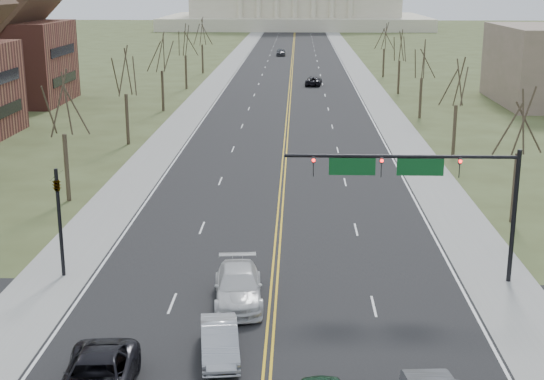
# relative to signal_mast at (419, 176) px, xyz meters

# --- Properties ---
(road) EXTENTS (20.00, 380.00, 0.01)m
(road) POSITION_rel_signal_mast_xyz_m (-7.45, 96.50, -5.76)
(road) COLOR black
(road) RESTS_ON ground
(cross_road) EXTENTS (120.00, 14.00, 0.01)m
(cross_road) POSITION_rel_signal_mast_xyz_m (-7.45, -7.50, -5.76)
(cross_road) COLOR black
(cross_road) RESTS_ON ground
(sidewalk_left) EXTENTS (4.00, 380.00, 0.03)m
(sidewalk_left) POSITION_rel_signal_mast_xyz_m (-19.45, 96.50, -5.75)
(sidewalk_left) COLOR gray
(sidewalk_left) RESTS_ON ground
(sidewalk_right) EXTENTS (4.00, 380.00, 0.03)m
(sidewalk_right) POSITION_rel_signal_mast_xyz_m (4.55, 96.50, -5.75)
(sidewalk_right) COLOR gray
(sidewalk_right) RESTS_ON ground
(center_line) EXTENTS (0.42, 380.00, 0.01)m
(center_line) POSITION_rel_signal_mast_xyz_m (-7.45, 96.50, -5.75)
(center_line) COLOR gold
(center_line) RESTS_ON road
(edge_line_left) EXTENTS (0.15, 380.00, 0.01)m
(edge_line_left) POSITION_rel_signal_mast_xyz_m (-17.25, 96.50, -5.75)
(edge_line_left) COLOR silver
(edge_line_left) RESTS_ON road
(edge_line_right) EXTENTS (0.15, 380.00, 0.01)m
(edge_line_right) POSITION_rel_signal_mast_xyz_m (2.35, 96.50, -5.75)
(edge_line_right) COLOR silver
(edge_line_right) RESTS_ON road
(signal_mast) EXTENTS (12.12, 0.44, 7.20)m
(signal_mast) POSITION_rel_signal_mast_xyz_m (0.00, 0.00, 0.00)
(signal_mast) COLOR black
(signal_mast) RESTS_ON ground
(signal_left) EXTENTS (0.32, 0.36, 6.00)m
(signal_left) POSITION_rel_signal_mast_xyz_m (-18.95, 0.00, -2.05)
(signal_left) COLOR black
(signal_left) RESTS_ON ground
(tree_r_0) EXTENTS (3.74, 3.74, 8.50)m
(tree_r_0) POSITION_rel_signal_mast_xyz_m (8.05, 10.50, 0.79)
(tree_r_0) COLOR #372E20
(tree_r_0) RESTS_ON ground
(tree_l_0) EXTENTS (3.96, 3.96, 9.00)m
(tree_l_0) POSITION_rel_signal_mast_xyz_m (-22.95, 14.50, 1.18)
(tree_l_0) COLOR #372E20
(tree_l_0) RESTS_ON ground
(tree_r_1) EXTENTS (3.74, 3.74, 8.50)m
(tree_r_1) POSITION_rel_signal_mast_xyz_m (8.05, 30.50, 0.79)
(tree_r_1) COLOR #372E20
(tree_r_1) RESTS_ON ground
(tree_l_1) EXTENTS (3.96, 3.96, 9.00)m
(tree_l_1) POSITION_rel_signal_mast_xyz_m (-22.95, 34.50, 1.18)
(tree_l_1) COLOR #372E20
(tree_l_1) RESTS_ON ground
(tree_r_2) EXTENTS (3.74, 3.74, 8.50)m
(tree_r_2) POSITION_rel_signal_mast_xyz_m (8.05, 50.50, 0.79)
(tree_r_2) COLOR #372E20
(tree_r_2) RESTS_ON ground
(tree_l_2) EXTENTS (3.96, 3.96, 9.00)m
(tree_l_2) POSITION_rel_signal_mast_xyz_m (-22.95, 54.50, 1.18)
(tree_l_2) COLOR #372E20
(tree_l_2) RESTS_ON ground
(tree_r_3) EXTENTS (3.74, 3.74, 8.50)m
(tree_r_3) POSITION_rel_signal_mast_xyz_m (8.05, 70.50, 0.79)
(tree_r_3) COLOR #372E20
(tree_r_3) RESTS_ON ground
(tree_l_3) EXTENTS (3.96, 3.96, 9.00)m
(tree_l_3) POSITION_rel_signal_mast_xyz_m (-22.95, 74.50, 1.18)
(tree_l_3) COLOR #372E20
(tree_l_3) RESTS_ON ground
(tree_r_4) EXTENTS (3.74, 3.74, 8.50)m
(tree_r_4) POSITION_rel_signal_mast_xyz_m (8.05, 90.50, 0.79)
(tree_r_4) COLOR #372E20
(tree_r_4) RESTS_ON ground
(tree_l_4) EXTENTS (3.96, 3.96, 9.00)m
(tree_l_4) POSITION_rel_signal_mast_xyz_m (-22.95, 94.50, 1.18)
(tree_l_4) COLOR #372E20
(tree_l_4) RESTS_ON ground
(car_sb_inner_lead) EXTENTS (2.15, 4.62, 1.47)m
(car_sb_inner_lead) POSITION_rel_signal_mast_xyz_m (-9.51, -8.97, -5.02)
(car_sb_inner_lead) COLOR #AAACB3
(car_sb_inner_lead) RESTS_ON road
(car_sb_outer_lead) EXTENTS (3.18, 6.13, 1.65)m
(car_sb_outer_lead) POSITION_rel_signal_mast_xyz_m (-13.86, -12.47, -4.92)
(car_sb_outer_lead) COLOR black
(car_sb_outer_lead) RESTS_ON road
(car_sb_inner_second) EXTENTS (2.84, 5.93, 1.67)m
(car_sb_inner_second) POSITION_rel_signal_mast_xyz_m (-9.16, -3.24, -4.92)
(car_sb_inner_second) COLOR silver
(car_sb_inner_second) RESTS_ON road
(car_far_nb) EXTENTS (2.83, 5.19, 1.38)m
(car_far_nb) POSITION_rel_signal_mast_xyz_m (-3.86, 79.10, -5.06)
(car_far_nb) COLOR black
(car_far_nb) RESTS_ON road
(car_far_sb) EXTENTS (1.96, 4.82, 1.64)m
(car_far_sb) POSITION_rel_signal_mast_xyz_m (-10.03, 127.81, -4.93)
(car_far_sb) COLOR #4B4D53
(car_far_sb) RESTS_ON road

